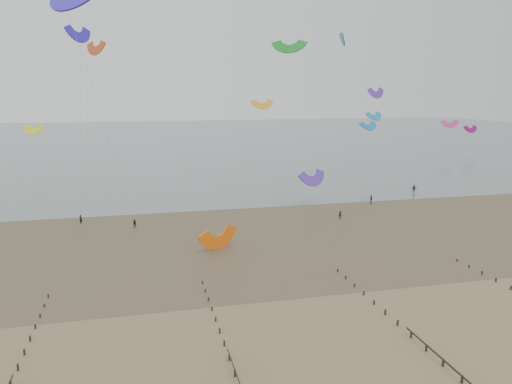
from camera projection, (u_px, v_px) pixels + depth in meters
ground at (346, 314)px, 53.79m from camera, size 500.00×500.00×0.00m
sea_and_shore at (243, 230)px, 85.64m from camera, size 500.00×665.00×0.03m
kitesurfer_lead at (81, 219)px, 89.95m from camera, size 0.71×0.64×1.63m
kitesurfers at (349, 201)px, 104.71m from camera, size 145.83×21.54×1.84m
grounded_kite at (219, 249)px, 75.90m from camera, size 8.07×7.66×3.51m
kites_airborne at (170, 96)px, 133.69m from camera, size 223.05×110.89×40.94m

